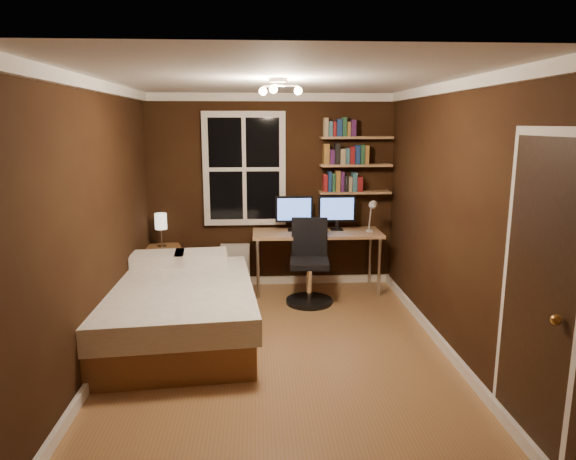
{
  "coord_description": "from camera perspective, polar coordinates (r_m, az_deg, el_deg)",
  "views": [
    {
      "loc": [
        -0.19,
        -4.58,
        2.13
      ],
      "look_at": [
        0.12,
        0.45,
        1.08
      ],
      "focal_mm": 32.0,
      "sensor_mm": 36.0,
      "label": 1
    }
  ],
  "objects": [
    {
      "name": "bed",
      "position": [
        5.32,
        -12.2,
        -8.61
      ],
      "size": [
        1.68,
        2.2,
        0.7
      ],
      "rotation": [
        0.0,
        0.0,
        0.1
      ],
      "color": "brown",
      "rests_on": "ground"
    },
    {
      "name": "books_row_upper",
      "position": [
        6.68,
        7.63,
        11.26
      ],
      "size": [
        0.42,
        0.16,
        0.23
      ],
      "primitive_type": null,
      "color": "#235233",
      "rests_on": "bookshelf_upper"
    },
    {
      "name": "wall_right",
      "position": [
        4.99,
        17.58,
        1.09
      ],
      "size": [
        0.04,
        4.2,
        2.5
      ],
      "primitive_type": "cube",
      "color": "black",
      "rests_on": "ground"
    },
    {
      "name": "office_chair",
      "position": [
        6.19,
        2.39,
        -4.58
      ],
      "size": [
        0.56,
        0.56,
        1.01
      ],
      "rotation": [
        0.0,
        0.0,
        -0.08
      ],
      "color": "black",
      "rests_on": "ground"
    },
    {
      "name": "books_row_middle",
      "position": [
        6.69,
        7.55,
        8.26
      ],
      "size": [
        0.54,
        0.16,
        0.23
      ],
      "primitive_type": null,
      "color": "navy",
      "rests_on": "bookshelf_middle"
    },
    {
      "name": "ceiling",
      "position": [
        4.6,
        -1.16,
        16.42
      ],
      "size": [
        3.2,
        4.2,
        0.02
      ],
      "primitive_type": "cube",
      "color": "white",
      "rests_on": "wall_back"
    },
    {
      "name": "bookshelf_middle",
      "position": [
        6.7,
        7.52,
        7.15
      ],
      "size": [
        0.92,
        0.22,
        0.03
      ],
      "primitive_type": "cube",
      "color": "tan",
      "rests_on": "wall_back"
    },
    {
      "name": "monitor_left",
      "position": [
        6.55,
        0.68,
        1.85
      ],
      "size": [
        0.48,
        0.12,
        0.45
      ],
      "primitive_type": null,
      "color": "black",
      "rests_on": "desk"
    },
    {
      "name": "radiator",
      "position": [
        6.83,
        -5.86,
        -3.95
      ],
      "size": [
        0.38,
        0.13,
        0.57
      ],
      "primitive_type": "cube",
      "color": "silver",
      "rests_on": "ground"
    },
    {
      "name": "monitor_right",
      "position": [
        6.61,
        5.45,
        1.89
      ],
      "size": [
        0.48,
        0.12,
        0.45
      ],
      "primitive_type": null,
      "color": "black",
      "rests_on": "desk"
    },
    {
      "name": "desk_lamp",
      "position": [
        6.51,
        9.27,
        1.59
      ],
      "size": [
        0.14,
        0.32,
        0.44
      ],
      "primitive_type": null,
      "color": "silver",
      "rests_on": "desk"
    },
    {
      "name": "door",
      "position": [
        3.68,
        25.82,
        -6.87
      ],
      "size": [
        0.03,
        0.82,
        2.05
      ],
      "primitive_type": null,
      "color": "black",
      "rests_on": "ground"
    },
    {
      "name": "desk",
      "position": [
        6.55,
        3.23,
        -0.7
      ],
      "size": [
        1.63,
        0.61,
        0.78
      ],
      "color": "tan",
      "rests_on": "ground"
    },
    {
      "name": "floor",
      "position": [
        5.05,
        -1.04,
        -13.13
      ],
      "size": [
        4.2,
        4.2,
        0.0
      ],
      "primitive_type": "plane",
      "color": "olive",
      "rests_on": "ground"
    },
    {
      "name": "wall_back",
      "position": [
        6.74,
        -1.84,
        4.28
      ],
      "size": [
        3.2,
        0.04,
        2.5
      ],
      "primitive_type": "cube",
      "color": "black",
      "rests_on": "ground"
    },
    {
      "name": "nightstand",
      "position": [
        6.8,
        -13.69,
        -4.25
      ],
      "size": [
        0.58,
        0.58,
        0.58
      ],
      "primitive_type": "cube",
      "rotation": [
        0.0,
        0.0,
        0.3
      ],
      "color": "brown",
      "rests_on": "ground"
    },
    {
      "name": "bookshelf_upper",
      "position": [
        6.68,
        7.6,
        10.15
      ],
      "size": [
        0.92,
        0.22,
        0.03
      ],
      "primitive_type": "cube",
      "color": "tan",
      "rests_on": "wall_back"
    },
    {
      "name": "bookshelf_lower",
      "position": [
        6.74,
        7.44,
        4.19
      ],
      "size": [
        0.92,
        0.22,
        0.03
      ],
      "primitive_type": "cube",
      "color": "tan",
      "rests_on": "wall_back"
    },
    {
      "name": "ceiling_fixture",
      "position": [
        4.49,
        -1.1,
        15.25
      ],
      "size": [
        0.44,
        0.44,
        0.18
      ],
      "primitive_type": null,
      "color": "beige",
      "rests_on": "ceiling"
    },
    {
      "name": "wall_left",
      "position": [
        4.87,
        -20.25,
        0.66
      ],
      "size": [
        0.04,
        4.2,
        2.5
      ],
      "primitive_type": "cube",
      "color": "black",
      "rests_on": "ground"
    },
    {
      "name": "bedside_lamp",
      "position": [
        6.68,
        -13.9,
        -0.04
      ],
      "size": [
        0.15,
        0.15,
        0.44
      ],
      "primitive_type": null,
      "color": "white",
      "rests_on": "nightstand"
    },
    {
      "name": "door_knob",
      "position": [
        3.43,
        27.63,
        -8.84
      ],
      "size": [
        0.06,
        0.06,
        0.06
      ],
      "primitive_type": "sphere",
      "color": "#C08839",
      "rests_on": "door"
    },
    {
      "name": "books_row_lower",
      "position": [
        6.72,
        7.47,
        5.29
      ],
      "size": [
        0.54,
        0.16,
        0.23
      ],
      "primitive_type": null,
      "color": "maroon",
      "rests_on": "bookshelf_lower"
    },
    {
      "name": "window",
      "position": [
        6.67,
        -4.87,
        6.76
      ],
      "size": [
        1.06,
        0.06,
        1.46
      ],
      "primitive_type": "cube",
      "color": "white",
      "rests_on": "wall_back"
    }
  ]
}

